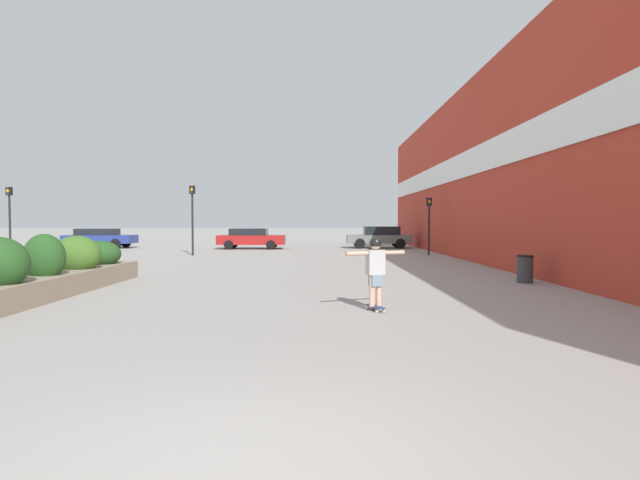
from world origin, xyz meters
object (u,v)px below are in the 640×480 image
skateboard (376,307)px  trash_bin (525,269)px  car_leftmost (100,237)px  traffic_light_right (430,215)px  skateboarder (376,264)px  car_center_left (251,238)px  traffic_light_left (193,208)px  car_rightmost (380,237)px  traffic_light_far_left (10,209)px  car_center_right (533,236)px

skateboard → trash_bin: trash_bin is taller
car_leftmost → traffic_light_right: 22.54m
traffic_light_right → trash_bin: bearing=-89.2°
skateboarder → traffic_light_right: traffic_light_right is taller
car_leftmost → car_center_left: 10.71m
traffic_light_left → car_center_left: bearing=71.2°
car_rightmost → traffic_light_far_left: (-21.00, -7.53, 1.72)m
car_center_right → car_leftmost: bearing=91.2°
skateboard → skateboarder: size_ratio=0.44×
skateboard → car_leftmost: (-16.44, 24.43, 0.67)m
skateboarder → car_center_right: car_center_right is taller
skateboarder → car_center_left: bearing=82.8°
trash_bin → traffic_light_far_left: (-22.98, 12.24, 2.10)m
car_center_left → traffic_light_right: size_ratio=1.42×
car_leftmost → skateboarder: bearing=33.9°
traffic_light_far_left → car_center_left: bearing=27.7°
traffic_light_left → car_center_right: bearing=20.6°
trash_bin → car_center_right: (8.92, 20.33, 0.41)m
traffic_light_far_left → traffic_light_left: bearing=-1.0°
traffic_light_left → skateboarder: bearing=-64.5°
traffic_light_left → car_rightmost: bearing=34.9°
trash_bin → car_center_right: 22.21m
traffic_light_right → car_center_right: bearing=41.3°
car_center_right → traffic_light_right: size_ratio=1.29×
traffic_light_right → traffic_light_left: bearing=-178.8°
skateboard → car_leftmost: 29.45m
car_rightmost → traffic_light_right: (1.80, -7.43, 1.37)m
car_rightmost → car_leftmost: bearing=90.2°
skateboarder → trash_bin: skateboarder is taller
skateboard → traffic_light_right: size_ratio=0.20×
trash_bin → traffic_light_right: bearing=90.8°
traffic_light_right → traffic_light_far_left: bearing=-179.7°
skateboarder → car_center_right: size_ratio=0.35×
skateboard → car_center_right: car_center_right is taller
skateboarder → car_leftmost: 29.44m
car_rightmost → traffic_light_left: (-11.03, -7.70, 1.75)m
car_leftmost → car_center_left: car_center_left is taller
car_center_right → trash_bin: bearing=156.3°
traffic_light_left → skateboard: bearing=-64.5°
car_leftmost → car_rightmost: size_ratio=1.06×
skateboarder → car_center_left: skateboarder is taller
skateboard → traffic_light_left: (-8.02, 16.78, 2.48)m
skateboard → traffic_light_left: 18.76m
car_leftmost → traffic_light_left: (8.42, -7.64, 1.81)m
trash_bin → car_center_right: car_center_right is taller
trash_bin → traffic_light_left: 17.87m
car_leftmost → traffic_light_far_left: traffic_light_far_left is taller
skateboarder → traffic_light_left: bearing=94.5°
traffic_light_left → trash_bin: bearing=-42.9°
traffic_light_left → traffic_light_right: traffic_light_left is taller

